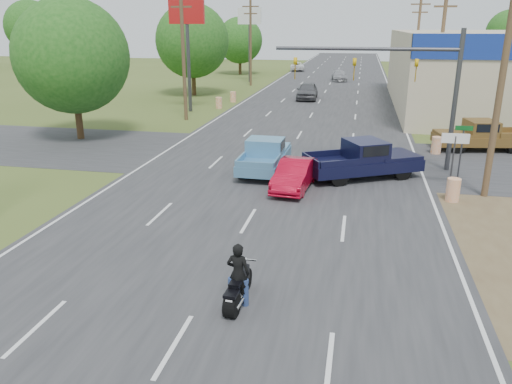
% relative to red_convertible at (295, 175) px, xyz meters
% --- Properties ---
extents(ground, '(200.00, 200.00, 0.00)m').
position_rel_red_convertible_xyz_m(ground, '(-1.19, -12.32, -0.66)').
color(ground, '#475522').
rests_on(ground, ground).
extents(main_road, '(15.00, 180.00, 0.02)m').
position_rel_red_convertible_xyz_m(main_road, '(-1.19, 27.68, -0.65)').
color(main_road, '#2D2D30').
rests_on(main_road, ground).
extents(cross_road, '(120.00, 10.00, 0.02)m').
position_rel_red_convertible_xyz_m(cross_road, '(-1.19, 5.68, -0.65)').
color(cross_road, '#2D2D30').
rests_on(cross_road, ground).
extents(utility_pole_1, '(2.00, 0.28, 10.00)m').
position_rel_red_convertible_xyz_m(utility_pole_1, '(8.31, 0.68, 4.66)').
color(utility_pole_1, '#4C3823').
rests_on(utility_pole_1, ground).
extents(utility_pole_2, '(2.00, 0.28, 10.00)m').
position_rel_red_convertible_xyz_m(utility_pole_2, '(8.31, 18.68, 4.66)').
color(utility_pole_2, '#4C3823').
rests_on(utility_pole_2, ground).
extents(utility_pole_3, '(2.00, 0.28, 10.00)m').
position_rel_red_convertible_xyz_m(utility_pole_3, '(8.31, 36.68, 4.66)').
color(utility_pole_3, '#4C3823').
rests_on(utility_pole_3, ground).
extents(utility_pole_5, '(2.00, 0.28, 10.00)m').
position_rel_red_convertible_xyz_m(utility_pole_5, '(-10.69, 15.68, 4.66)').
color(utility_pole_5, '#4C3823').
rests_on(utility_pole_5, ground).
extents(utility_pole_6, '(2.00, 0.28, 10.00)m').
position_rel_red_convertible_xyz_m(utility_pole_6, '(-10.69, 39.68, 4.66)').
color(utility_pole_6, '#4C3823').
rests_on(utility_pole_6, ground).
extents(tree_0, '(7.14, 7.14, 8.84)m').
position_rel_red_convertible_xyz_m(tree_0, '(-15.19, 7.68, 4.60)').
color(tree_0, '#422D19').
rests_on(tree_0, ground).
extents(tree_1, '(7.56, 7.56, 9.36)m').
position_rel_red_convertible_xyz_m(tree_1, '(-14.69, 29.68, 4.91)').
color(tree_1, '#422D19').
rests_on(tree_1, ground).
extents(tree_2, '(6.72, 6.72, 8.32)m').
position_rel_red_convertible_xyz_m(tree_2, '(-15.39, 53.68, 4.29)').
color(tree_2, '#422D19').
rests_on(tree_2, ground).
extents(tree_4, '(9.24, 9.24, 11.44)m').
position_rel_red_convertible_xyz_m(tree_4, '(-56.19, 62.68, 6.15)').
color(tree_4, '#422D19').
rests_on(tree_4, ground).
extents(tree_5, '(7.98, 7.98, 9.88)m').
position_rel_red_convertible_xyz_m(tree_5, '(28.81, 82.68, 5.22)').
color(tree_5, '#422D19').
rests_on(tree_5, ground).
extents(tree_6, '(8.82, 8.82, 10.92)m').
position_rel_red_convertible_xyz_m(tree_6, '(-31.19, 82.68, 5.84)').
color(tree_6, '#422D19').
rests_on(tree_6, ground).
extents(barrel_0, '(0.56, 0.56, 1.00)m').
position_rel_red_convertible_xyz_m(barrel_0, '(6.81, -0.32, -0.16)').
color(barrel_0, orange).
rests_on(barrel_0, ground).
extents(barrel_1, '(0.56, 0.56, 1.00)m').
position_rel_red_convertible_xyz_m(barrel_1, '(7.21, 8.18, -0.16)').
color(barrel_1, orange).
rests_on(barrel_1, ground).
extents(barrel_2, '(0.56, 0.56, 1.00)m').
position_rel_red_convertible_xyz_m(barrel_2, '(-9.69, 21.68, -0.16)').
color(barrel_2, orange).
rests_on(barrel_2, ground).
extents(barrel_3, '(0.56, 0.56, 1.00)m').
position_rel_red_convertible_xyz_m(barrel_3, '(-9.39, 25.68, -0.16)').
color(barrel_3, orange).
rests_on(barrel_3, ground).
extents(pole_sign_left_near, '(3.00, 0.35, 9.20)m').
position_rel_red_convertible_xyz_m(pole_sign_left_near, '(-11.69, 19.68, 6.51)').
color(pole_sign_left_near, '#3F3F44').
rests_on(pole_sign_left_near, ground).
extents(pole_sign_left_far, '(3.00, 0.35, 9.20)m').
position_rel_red_convertible_xyz_m(pole_sign_left_far, '(-11.69, 43.68, 6.51)').
color(pole_sign_left_far, '#3F3F44').
rests_on(pole_sign_left_far, ground).
extents(lane_sign, '(1.20, 0.08, 2.52)m').
position_rel_red_convertible_xyz_m(lane_sign, '(7.01, 1.68, 1.24)').
color(lane_sign, '#3F3F44').
rests_on(lane_sign, ground).
extents(street_name_sign, '(0.80, 0.08, 2.61)m').
position_rel_red_convertible_xyz_m(street_name_sign, '(7.61, 3.18, 0.95)').
color(street_name_sign, '#3F3F44').
rests_on(street_name_sign, ground).
extents(signal_mast, '(9.12, 0.40, 7.00)m').
position_rel_red_convertible_xyz_m(signal_mast, '(4.63, 4.68, 4.14)').
color(signal_mast, '#3F3F44').
rests_on(signal_mast, ground).
extents(red_convertible, '(1.76, 4.12, 1.32)m').
position_rel_red_convertible_xyz_m(red_convertible, '(0.00, 0.00, 0.00)').
color(red_convertible, '#AC0720').
rests_on(red_convertible, ground).
extents(motorcycle, '(0.64, 2.07, 1.05)m').
position_rel_red_convertible_xyz_m(motorcycle, '(-0.15, -10.30, -0.20)').
color(motorcycle, black).
rests_on(motorcycle, ground).
extents(rider, '(0.64, 0.44, 1.69)m').
position_rel_red_convertible_xyz_m(rider, '(-0.14, -10.25, 0.18)').
color(rider, black).
rests_on(rider, ground).
extents(blue_pickup, '(2.03, 5.09, 1.68)m').
position_rel_red_convertible_xyz_m(blue_pickup, '(-1.85, 2.66, 0.19)').
color(blue_pickup, black).
rests_on(blue_pickup, ground).
extents(navy_pickup, '(5.94, 4.58, 1.86)m').
position_rel_red_convertible_xyz_m(navy_pickup, '(3.13, 2.48, 0.28)').
color(navy_pickup, black).
rests_on(navy_pickup, ground).
extents(brown_pickup, '(5.67, 2.99, 1.79)m').
position_rel_red_convertible_xyz_m(brown_pickup, '(9.81, 9.66, 0.24)').
color(brown_pickup, black).
rests_on(brown_pickup, ground).
extents(distant_car_grey, '(2.16, 4.98, 1.67)m').
position_rel_red_convertible_xyz_m(distant_car_grey, '(-2.55, 29.01, 0.18)').
color(distant_car_grey, '#505155').
rests_on(distant_car_grey, ground).
extents(distant_car_silver, '(2.39, 4.77, 1.33)m').
position_rel_red_convertible_xyz_m(distant_car_silver, '(-0.23, 47.42, 0.00)').
color(distant_car_silver, '#9E9EA3').
rests_on(distant_car_silver, ground).
extents(distant_car_white, '(2.81, 5.07, 1.34)m').
position_rel_red_convertible_xyz_m(distant_car_white, '(-7.69, 61.70, 0.01)').
color(distant_car_white, white).
rests_on(distant_car_white, ground).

